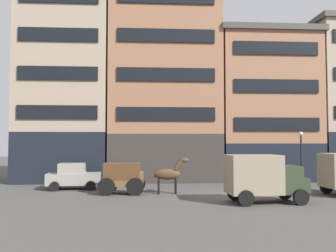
{
  "coord_description": "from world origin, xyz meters",
  "views": [
    {
      "loc": [
        -5.39,
        -21.37,
        3.33
      ],
      "look_at": [
        -3.97,
        1.94,
        4.41
      ],
      "focal_mm": 37.07,
      "sensor_mm": 36.0,
      "label": 1
    }
  ],
  "objects": [
    {
      "name": "cargo_wagon",
      "position": [
        -6.92,
        1.09,
        1.15
      ],
      "size": [
        2.96,
        1.62,
        1.98
      ],
      "color": "brown",
      "rests_on": "ground_plane"
    },
    {
      "name": "building_center_right",
      "position": [
        5.28,
        9.67,
        6.63
      ],
      "size": [
        8.97,
        6.99,
        13.18
      ],
      "color": "black",
      "rests_on": "ground_plane"
    },
    {
      "name": "ground_plane",
      "position": [
        0.0,
        0.0,
        0.0
      ],
      "size": [
        120.0,
        120.0,
        0.0
      ],
      "primitive_type": "plane",
      "color": "#4C4947"
    },
    {
      "name": "sedan_dark",
      "position": [
        -10.55,
        3.57,
        0.91
      ],
      "size": [
        3.85,
        2.17,
        1.83
      ],
      "color": "gray",
      "rests_on": "ground_plane"
    },
    {
      "name": "building_center_left",
      "position": [
        -3.84,
        9.67,
        8.68
      ],
      "size": [
        9.96,
        6.99,
        17.29
      ],
      "color": "#38332D",
      "rests_on": "ground_plane"
    },
    {
      "name": "delivery_truck_far",
      "position": [
        1.01,
        -2.58,
        1.42
      ],
      "size": [
        4.44,
        2.33,
        2.62
      ],
      "color": "#2D3823",
      "rests_on": "ground_plane"
    },
    {
      "name": "streetlamp_curbside",
      "position": [
        6.51,
        4.75,
        2.67
      ],
      "size": [
        0.32,
        0.32,
        4.12
      ],
      "color": "black",
      "rests_on": "ground_plane"
    },
    {
      "name": "building_far_left",
      "position": [
        -12.46,
        9.67,
        8.58
      ],
      "size": [
        7.99,
        6.99,
        17.08
      ],
      "color": "black",
      "rests_on": "ground_plane"
    },
    {
      "name": "draft_horse",
      "position": [
        -3.97,
        1.09,
        1.27
      ],
      "size": [
        2.35,
        0.67,
        2.3
      ],
      "color": "#513823",
      "rests_on": "ground_plane"
    }
  ]
}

